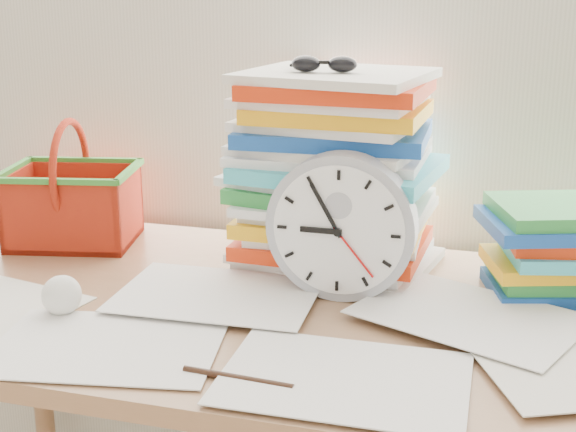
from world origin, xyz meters
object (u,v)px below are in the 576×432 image
(book_stack, at_px, (565,250))
(basket, at_px, (72,183))
(paper_stack, at_px, (337,171))
(clock, at_px, (342,227))
(desk, at_px, (269,345))

(book_stack, bearing_deg, basket, 178.66)
(book_stack, distance_m, basket, 0.92)
(paper_stack, xyz_separation_m, basket, (-0.53, -0.01, -0.06))
(paper_stack, bearing_deg, book_stack, -5.01)
(basket, bearing_deg, book_stack, -13.08)
(paper_stack, bearing_deg, clock, -74.30)
(clock, bearing_deg, book_stack, 17.97)
(clock, bearing_deg, desk, -150.92)
(desk, bearing_deg, book_stack, 20.70)
(paper_stack, height_order, basket, paper_stack)
(desk, xyz_separation_m, basket, (-0.46, 0.20, 0.20))
(basket, bearing_deg, clock, -25.17)
(clock, height_order, basket, same)
(paper_stack, bearing_deg, desk, -107.06)
(book_stack, relative_size, basket, 1.06)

